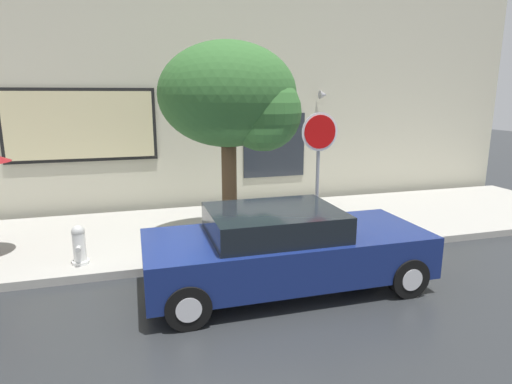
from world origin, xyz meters
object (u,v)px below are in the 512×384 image
(street_tree, at_px, (235,99))
(stop_sign, at_px, (319,152))
(fire_hydrant, at_px, (79,245))
(parked_car, at_px, (284,249))

(street_tree, relative_size, stop_sign, 1.52)
(street_tree, xyz_separation_m, stop_sign, (1.56, -0.59, -1.01))
(fire_hydrant, bearing_deg, street_tree, 11.22)
(fire_hydrant, relative_size, street_tree, 0.18)
(parked_car, bearing_deg, fire_hydrant, 153.67)
(street_tree, height_order, stop_sign, street_tree)
(street_tree, bearing_deg, stop_sign, -20.87)
(fire_hydrant, bearing_deg, parked_car, -26.33)
(fire_hydrant, distance_m, street_tree, 3.98)
(fire_hydrant, height_order, street_tree, street_tree)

